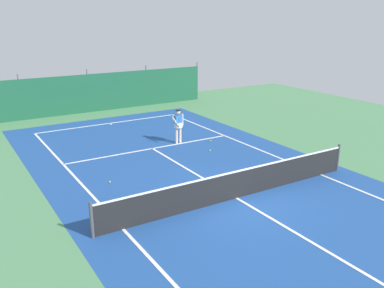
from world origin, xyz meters
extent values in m
plane|color=#4C8456|center=(0.00, 0.00, 0.00)|extent=(36.00, 36.00, 0.00)
cube|color=#1E478C|center=(0.00, 0.00, 0.00)|extent=(11.02, 26.60, 0.01)
cube|color=white|center=(0.00, 11.90, 0.01)|extent=(8.22, 0.10, 0.01)
cube|color=white|center=(-4.11, 0.00, 0.01)|extent=(0.10, 23.80, 0.01)
cube|color=white|center=(4.11, 0.00, 0.01)|extent=(0.10, 23.80, 0.01)
cube|color=white|center=(0.00, 6.40, 0.01)|extent=(8.22, 0.10, 0.01)
cube|color=white|center=(0.00, 0.00, 0.01)|extent=(0.10, 12.80, 0.01)
cube|color=white|center=(0.00, 11.75, 0.01)|extent=(0.10, 0.30, 0.01)
cube|color=black|center=(0.00, 0.00, 0.47)|extent=(9.92, 0.03, 0.95)
cube|color=white|center=(0.00, 0.00, 0.97)|extent=(9.92, 0.04, 0.05)
cylinder|color=#47474C|center=(-5.01, 0.00, 0.55)|extent=(0.10, 0.10, 1.10)
cylinder|color=#47474C|center=(5.01, 0.00, 0.55)|extent=(0.10, 0.10, 1.10)
cube|color=#195138|center=(0.00, 15.33, 1.20)|extent=(16.22, 0.06, 2.40)
cylinder|color=#595B60|center=(-4.05, 15.39, 1.35)|extent=(0.08, 0.08, 2.70)
cylinder|color=#595B60|center=(0.00, 15.39, 1.35)|extent=(0.08, 0.08, 2.70)
cylinder|color=#595B60|center=(4.05, 15.39, 1.35)|extent=(0.08, 0.08, 2.70)
cylinder|color=#595B60|center=(8.11, 15.39, 1.35)|extent=(0.08, 0.08, 2.70)
cube|color=#234C1E|center=(0.00, 15.93, 0.55)|extent=(14.60, 0.70, 1.10)
cylinder|color=beige|center=(1.58, 6.54, 0.41)|extent=(0.12, 0.12, 0.82)
cylinder|color=beige|center=(1.38, 6.55, 0.41)|extent=(0.12, 0.12, 0.82)
cylinder|color=white|center=(1.48, 6.55, 0.90)|extent=(0.40, 0.40, 0.22)
cube|color=#2D6BB7|center=(1.48, 6.55, 1.10)|extent=(0.36, 0.21, 0.56)
sphere|color=beige|center=(1.48, 6.55, 1.53)|extent=(0.22, 0.22, 0.22)
cylinder|color=black|center=(1.48, 6.55, 1.62)|extent=(0.23, 0.23, 0.04)
cylinder|color=beige|center=(1.71, 6.54, 1.13)|extent=(0.09, 0.09, 0.58)
cylinder|color=beige|center=(1.25, 6.43, 1.13)|extent=(0.10, 0.53, 0.41)
cylinder|color=black|center=(1.19, 6.13, 1.02)|extent=(0.04, 0.27, 0.13)
torus|color=teal|center=(1.19, 6.13, 1.24)|extent=(0.31, 0.13, 0.29)
sphere|color=#CCDB33|center=(2.09, 4.71, 0.03)|extent=(0.07, 0.07, 0.07)
sphere|color=#CCDB33|center=(-3.17, 3.55, 0.03)|extent=(0.07, 0.07, 0.07)
sphere|color=#CCDB33|center=(2.94, 5.94, 0.03)|extent=(0.07, 0.07, 0.07)
cube|color=silver|center=(3.60, 18.76, 0.72)|extent=(2.17, 4.35, 0.80)
cube|color=#2D333D|center=(3.60, 18.76, 1.40)|extent=(1.70, 2.02, 0.56)
cylinder|color=black|center=(2.82, 20.14, 0.32)|extent=(0.28, 0.66, 0.64)
cylinder|color=black|center=(4.61, 19.97, 0.32)|extent=(0.28, 0.66, 0.64)
cylinder|color=black|center=(2.58, 17.54, 0.32)|extent=(0.28, 0.66, 0.64)
cylinder|color=black|center=(4.37, 17.38, 0.32)|extent=(0.28, 0.66, 0.64)
camera|label=1|loc=(-8.05, -10.24, 5.96)|focal=39.01mm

